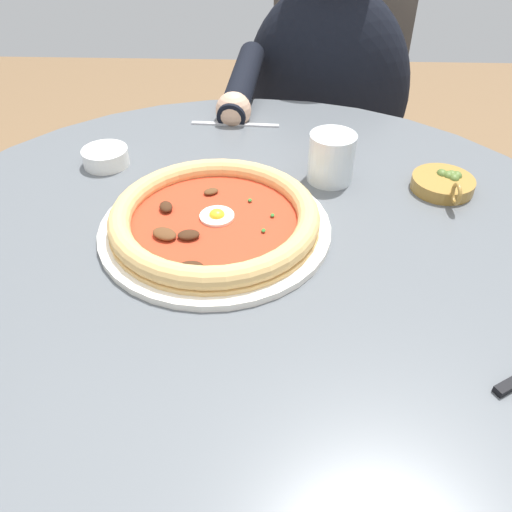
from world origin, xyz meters
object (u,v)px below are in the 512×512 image
Objects in this scene: olive_pan at (444,183)px; fork_utensil at (235,124)px; dining_table at (248,333)px; diner_person at (318,162)px; ramekin_capers at (106,156)px; pizza_on_plate at (215,220)px; cafe_chair_diner at (328,126)px; water_glass at (331,161)px.

fork_utensil is (0.22, 0.35, -0.01)m from olive_pan.
diner_person is (0.70, -0.15, -0.09)m from dining_table.
fork_utensil is (0.16, -0.21, -0.01)m from ramekin_capers.
pizza_on_plate is 0.27m from ramekin_capers.
pizza_on_plate is 0.85m from cafe_chair_diner.
dining_table is 13.54× the size of water_glass.
pizza_on_plate is 0.72m from diner_person.
diner_person reaches higher than water_glass.
fork_utensil is (0.40, 0.04, 0.15)m from dining_table.
ramekin_capers is 0.63× the size of olive_pan.
dining_table is 8.68× the size of olive_pan.
diner_person is (0.49, -0.03, -0.27)m from water_glass.
fork_utensil is (0.20, 0.17, -0.03)m from water_glass.
olive_pan is (0.12, -0.35, -0.01)m from pizza_on_plate.
ramekin_capers is at bearing 83.89° from olive_pan.
pizza_on_plate is 0.36× the size of cafe_chair_diner.
pizza_on_plate is 0.37m from olive_pan.
olive_pan is (0.18, -0.30, 0.16)m from dining_table.
cafe_chair_diner is at bearing -16.54° from pizza_on_plate.
cafe_chair_diner reaches higher than pizza_on_plate.
water_glass is at bearing 176.88° from diner_person.
ramekin_capers is (0.24, 0.25, 0.16)m from dining_table.
olive_pan is at bearing -58.88° from dining_table.
water_glass is at bearing -139.53° from fork_utensil.
olive_pan reaches higher than dining_table.
diner_person is at bearing 16.32° from olive_pan.
water_glass is at bearing 174.57° from cafe_chair_diner.
diner_person reaches higher than olive_pan.
pizza_on_plate is 0.23m from water_glass.
water_glass reaches higher than pizza_on_plate.
cafe_chair_diner reaches higher than olive_pan.
fork_utensil is at bearing -0.74° from pizza_on_plate.
ramekin_capers is (0.03, 0.38, -0.02)m from water_glass.
cafe_chair_diner reaches higher than fork_utensil.
olive_pan reaches higher than pizza_on_plate.
dining_table is 0.87m from cafe_chair_diner.
diner_person reaches higher than cafe_chair_diner.
water_glass is at bearing -95.23° from ramekin_capers.
pizza_on_plate is 1.92× the size of fork_utensil.
ramekin_capers is at bearing 143.99° from cafe_chair_diner.
diner_person is at bearing -12.26° from dining_table.
cafe_chair_diner is at bearing -5.43° from water_glass.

